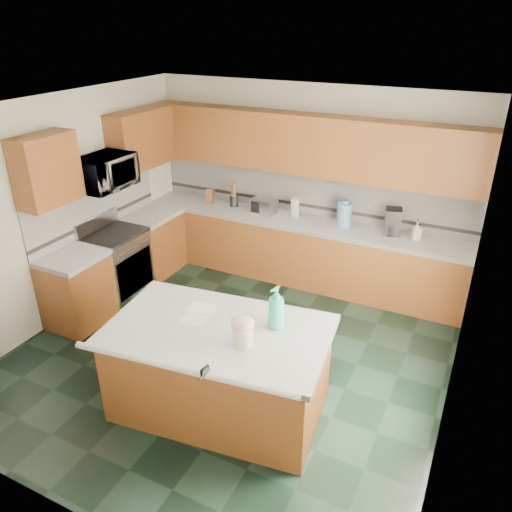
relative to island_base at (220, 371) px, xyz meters
The scene contains 52 objects.
floor 0.95m from the island_base, 112.37° to the left, with size 4.60×4.60×0.00m, color black.
ceiling 2.42m from the island_base, 112.37° to the left, with size 4.60×4.60×0.00m, color white.
wall_back 3.25m from the island_base, 95.92° to the left, with size 4.60×0.04×2.70m, color white.
wall_front 1.82m from the island_base, 101.80° to the right, with size 4.60×0.04×2.70m, color white.
wall_left 2.90m from the island_base, 163.53° to the left, with size 0.04×4.60×2.70m, color white.
wall_right 2.33m from the island_base, 21.34° to the left, with size 0.04×4.60×2.70m, color white.
back_base_cab 2.80m from the island_base, 96.59° to the left, with size 4.60×0.60×0.86m, color #391C0A.
back_countertop 2.84m from the island_base, 96.59° to the left, with size 4.60×0.64×0.06m, color white.
back_upper_cab 3.30m from the island_base, 96.29° to the left, with size 4.60×0.33×0.78m, color #391C0A.
back_backsplash 3.19m from the island_base, 95.98° to the left, with size 4.60×0.02×0.63m, color silver.
back_accent_band 3.14m from the island_base, 95.99° to the left, with size 4.60×0.01×0.05m, color black.
left_base_cab_rear 3.11m from the island_base, 138.26° to the left, with size 0.60×0.82×0.86m, color #391C0A.
left_counter_rear 3.14m from the island_base, 138.26° to the left, with size 0.64×0.82×0.06m, color white.
left_base_cab_front 2.38m from the island_base, 166.88° to the left, with size 0.60×0.72×0.86m, color #391C0A.
left_counter_front 2.43m from the island_base, 166.88° to the left, with size 0.64×0.72×0.06m, color white.
left_backsplash 3.04m from the island_base, 152.97° to the left, with size 0.02×2.30×0.63m, color silver.
left_accent_band 2.99m from the island_base, 152.92° to the left, with size 0.01×2.30×0.05m, color black.
left_upper_cab_rear 3.63m from the island_base, 138.07° to the left, with size 0.33×1.09×0.78m, color #391C0A.
left_upper_cab_front 2.93m from the island_base, 167.58° to the left, with size 0.33×0.72×0.78m, color #391C0A.
range_body 2.65m from the island_base, 151.11° to the left, with size 0.60×0.76×0.88m, color #B7B7BC.
range_oven_door 2.40m from the island_base, 147.76° to the left, with size 0.02×0.68×0.55m, color black.
range_cooktop 2.69m from the island_base, 151.11° to the left, with size 0.62×0.78×0.04m, color black.
range_handle 2.40m from the island_base, 147.38° to the left, with size 0.02×0.02×0.66m, color #B7B7BC.
range_backguard 2.94m from the island_base, 153.61° to the left, with size 0.06×0.76×0.18m, color #B7B7BC.
microwave 2.95m from the island_base, 151.11° to the left, with size 0.73×0.50×0.41m, color #B7B7BC.
island_base is the anchor object (origin of this frame).
island_top 0.46m from the island_base, ahead, with size 2.02×1.20×0.06m, color white.
island_bullnose 0.75m from the island_base, 90.00° to the right, with size 0.06×0.06×2.02m, color white.
treat_jar 0.67m from the island_base, 19.53° to the right, with size 0.18×0.18×0.19m, color #F3E8CB.
treat_jar_lid 0.79m from the island_base, 19.53° to the right, with size 0.20×0.20×0.13m, color beige.
treat_jar_knob 0.83m from the island_base, 19.53° to the right, with size 0.02×0.02×0.06m, color tan.
treat_jar_knob_end_l 0.81m from the island_base, 21.62° to the right, with size 0.03×0.03×0.03m, color tan.
treat_jar_knob_end_r 0.84m from the island_base, 17.80° to the right, with size 0.03×0.03×0.03m, color tan.
soap_bottle_island 0.88m from the island_base, 29.15° to the left, with size 0.16×0.16×0.41m, color teal.
paper_sheet_a 0.56m from the island_base, behind, with size 0.25×0.19×0.00m, color white.
paper_sheet_b 0.63m from the island_base, 143.76° to the left, with size 0.27×0.20×0.00m, color white.
clamp_body 0.79m from the island_base, 69.42° to the right, with size 0.03×0.09×0.08m, color black.
clamp_handle 0.82m from the island_base, 70.99° to the right, with size 0.01×0.01×0.06m, color black.
knife_block 3.40m from the island_base, 122.14° to the left, with size 0.11×0.09×0.21m, color #472814.
utensil_crock 3.23m from the island_base, 115.87° to the left, with size 0.12×0.12×0.15m, color black.
utensil_bundle 3.27m from the island_base, 115.87° to the left, with size 0.07×0.07×0.22m, color #472814.
toaster_oven 3.02m from the island_base, 107.34° to the left, with size 0.34×0.24×0.20m, color #B7B7BC.
toaster_oven_door 2.92m from the island_base, 107.99° to the left, with size 0.30×0.01×0.16m, color black.
paper_towel 2.98m from the island_base, 98.44° to the left, with size 0.12×0.12×0.26m, color white.
paper_towel_base 2.95m from the island_base, 98.44° to the left, with size 0.18×0.18×0.01m, color #B7B7BC.
water_jug 2.93m from the island_base, 84.03° to the left, with size 0.19×0.19×0.32m, color #6EA3D1.
water_jug_neck 2.98m from the island_base, 84.03° to the left, with size 0.09×0.09×0.05m, color #6EA3D1.
coffee_maker 3.08m from the island_base, 71.99° to the left, with size 0.20×0.22×0.34m, color black.
coffee_carafe 3.01m from the island_base, 71.68° to the left, with size 0.14×0.14×0.14m, color black.
soap_bottle_back 3.15m from the island_base, 66.35° to the left, with size 0.11×0.11×0.24m, color white.
soap_back_cap 3.18m from the island_base, 66.35° to the left, with size 0.02×0.02×0.03m, color red.
window_light_proxy 2.31m from the island_base, 16.44° to the left, with size 0.02×1.40×1.10m, color white.
Camera 1 is at (2.30, -4.01, 3.50)m, focal length 35.00 mm.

